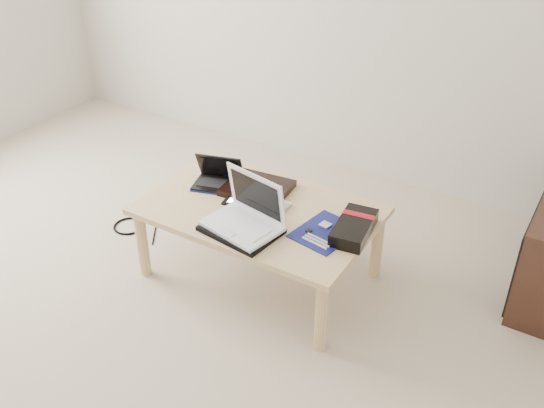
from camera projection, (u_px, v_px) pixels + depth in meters
The scene contains 13 objects.
ground at pixel (93, 330), 2.76m from camera, with size 4.00×4.00×0.00m, color #C2B19D.
coffee_table at pixel (259, 216), 2.91m from camera, with size 1.10×0.70×0.40m.
book at pixel (257, 188), 3.01m from camera, with size 0.34×0.29×0.03m.
netbook at pixel (219, 179), 3.05m from camera, with size 0.28×0.23×0.16m.
tablet at pixel (249, 200), 2.94m from camera, with size 0.25×0.20×0.01m.
remote at pixel (276, 213), 2.83m from camera, with size 0.05×0.22×0.02m.
neoprene_sleeve at pixel (241, 230), 2.72m from camera, with size 0.33×0.24×0.02m, color black.
white_laptop at pixel (246, 215), 2.71m from camera, with size 0.37×0.29×0.24m.
motherboard at pixel (325, 232), 2.71m from camera, with size 0.27×0.32×0.01m.
gpu_box at pixel (354, 228), 2.69m from camera, with size 0.18×0.31×0.06m.
cable_coil at pixel (242, 206), 2.89m from camera, with size 0.09×0.09×0.01m, color black.
floor_cable_coil at pixel (129, 226), 3.46m from camera, with size 0.17×0.17×0.01m, color black.
floor_cable_trail at pixel (156, 226), 3.46m from camera, with size 0.01×0.01×0.35m, color black.
Camera 1 is at (1.75, -1.31, 1.96)m, focal length 40.00 mm.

